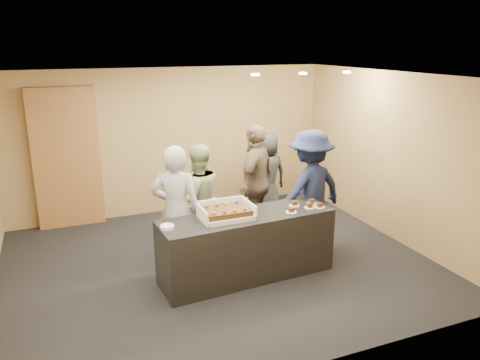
% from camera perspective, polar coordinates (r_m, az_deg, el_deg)
% --- Properties ---
extents(room, '(6.04, 6.00, 2.70)m').
position_cam_1_polar(room, '(6.52, -2.89, 0.60)').
color(room, black).
rests_on(room, ground).
extents(serving_counter, '(2.44, 0.86, 0.90)m').
position_cam_1_polar(serving_counter, '(6.46, 0.85, -8.04)').
color(serving_counter, black).
rests_on(serving_counter, floor).
extents(storage_cabinet, '(1.10, 0.15, 2.43)m').
position_cam_1_polar(storage_cabinet, '(8.55, -20.38, 2.47)').
color(storage_cabinet, brown).
rests_on(storage_cabinet, floor).
extents(cake_box, '(0.69, 0.48, 0.20)m').
position_cam_1_polar(cake_box, '(6.19, -1.74, -4.19)').
color(cake_box, white).
rests_on(cake_box, serving_counter).
extents(sheet_cake, '(0.59, 0.41, 0.11)m').
position_cam_1_polar(sheet_cake, '(6.15, -1.67, -3.82)').
color(sheet_cake, '#361F0C').
rests_on(sheet_cake, cake_box).
extents(plate_stack, '(0.17, 0.17, 0.04)m').
position_cam_1_polar(plate_stack, '(5.91, -8.87, -5.66)').
color(plate_stack, white).
rests_on(plate_stack, serving_counter).
extents(slice_a, '(0.15, 0.15, 0.07)m').
position_cam_1_polar(slice_a, '(6.42, 6.28, -3.74)').
color(slice_a, white).
rests_on(slice_a, serving_counter).
extents(slice_b, '(0.15, 0.15, 0.07)m').
position_cam_1_polar(slice_b, '(6.68, 6.64, -2.94)').
color(slice_b, white).
rests_on(slice_b, serving_counter).
extents(slice_c, '(0.15, 0.15, 0.07)m').
position_cam_1_polar(slice_c, '(6.62, 8.48, -3.17)').
color(slice_c, white).
rests_on(slice_c, serving_counter).
extents(slice_d, '(0.15, 0.15, 0.07)m').
position_cam_1_polar(slice_d, '(6.78, 8.73, -2.71)').
color(slice_d, white).
rests_on(slice_d, serving_counter).
extents(slice_e, '(0.15, 0.15, 0.07)m').
position_cam_1_polar(slice_e, '(6.66, 9.69, -3.12)').
color(slice_e, white).
rests_on(slice_e, serving_counter).
extents(person_server_grey, '(0.79, 0.68, 1.84)m').
position_cam_1_polar(person_server_grey, '(6.43, -7.78, -3.80)').
color(person_server_grey, gray).
rests_on(person_server_grey, floor).
extents(person_sage_man, '(0.89, 0.73, 1.69)m').
position_cam_1_polar(person_sage_man, '(7.12, -5.19, -2.31)').
color(person_sage_man, '#98A475').
rests_on(person_sage_man, floor).
extents(person_navy_man, '(1.33, 0.93, 1.88)m').
position_cam_1_polar(person_navy_man, '(7.28, 8.49, -1.22)').
color(person_navy_man, '#161E3D').
rests_on(person_navy_man, floor).
extents(person_brown_extra, '(1.12, 1.11, 1.90)m').
position_cam_1_polar(person_brown_extra, '(7.58, 1.98, -0.26)').
color(person_brown_extra, brown).
rests_on(person_brown_extra, floor).
extents(person_dark_suit, '(0.79, 0.52, 1.60)m').
position_cam_1_polar(person_dark_suit, '(8.54, 3.23, 0.60)').
color(person_dark_suit, '#232428').
rests_on(person_dark_suit, floor).
extents(ceiling_spotlights, '(1.72, 0.12, 0.03)m').
position_cam_1_polar(ceiling_spotlights, '(7.40, 7.68, 12.76)').
color(ceiling_spotlights, '#FFEAC6').
rests_on(ceiling_spotlights, ceiling).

